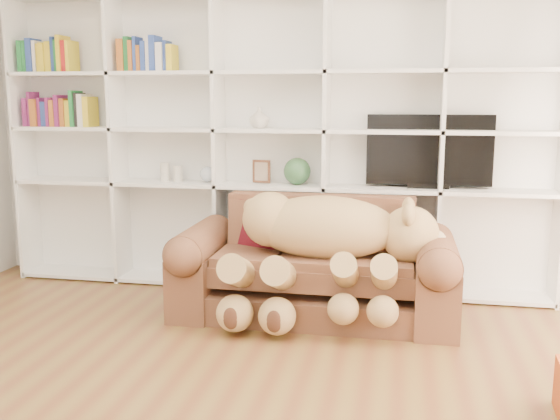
# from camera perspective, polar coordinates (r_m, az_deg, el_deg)

# --- Properties ---
(wall_back) EXTENTS (5.00, 0.02, 2.70)m
(wall_back) POSITION_cam_1_polar(r_m,az_deg,el_deg) (5.21, -0.31, 7.97)
(wall_back) COLOR silver
(wall_back) RESTS_ON floor
(bookshelf) EXTENTS (4.43, 0.35, 2.40)m
(bookshelf) POSITION_cam_1_polar(r_m,az_deg,el_deg) (5.13, -3.27, 7.42)
(bookshelf) COLOR white
(bookshelf) RESTS_ON floor
(sofa) EXTENTS (1.98, 0.86, 0.83)m
(sofa) POSITION_cam_1_polar(r_m,az_deg,el_deg) (4.53, 3.23, -5.67)
(sofa) COLOR brown
(sofa) RESTS_ON floor
(teddy_bear) EXTENTS (1.50, 0.82, 0.87)m
(teddy_bear) POSITION_cam_1_polar(r_m,az_deg,el_deg) (4.30, 4.07, -2.89)
(teddy_bear) COLOR tan
(teddy_bear) RESTS_ON sofa
(throw_pillow) EXTENTS (0.42, 0.33, 0.38)m
(throw_pillow) POSITION_cam_1_polar(r_m,az_deg,el_deg) (4.67, -1.80, -1.49)
(throw_pillow) COLOR #590F16
(throw_pillow) RESTS_ON sofa
(tv) EXTENTS (0.96, 0.18, 0.56)m
(tv) POSITION_cam_1_polar(r_m,az_deg,el_deg) (4.98, 13.47, 5.19)
(tv) COLOR black
(tv) RESTS_ON bookshelf
(picture_frame) EXTENTS (0.15, 0.04, 0.18)m
(picture_frame) POSITION_cam_1_polar(r_m,az_deg,el_deg) (5.07, -1.70, 3.55)
(picture_frame) COLOR #502D1B
(picture_frame) RESTS_ON bookshelf
(green_vase) EXTENTS (0.22, 0.22, 0.22)m
(green_vase) POSITION_cam_1_polar(r_m,az_deg,el_deg) (5.01, 1.58, 3.56)
(green_vase) COLOR #2F5B34
(green_vase) RESTS_ON bookshelf
(figurine_tall) EXTENTS (0.09, 0.09, 0.15)m
(figurine_tall) POSITION_cam_1_polar(r_m,az_deg,el_deg) (5.31, -10.49, 3.43)
(figurine_tall) COLOR beige
(figurine_tall) RESTS_ON bookshelf
(figurine_short) EXTENTS (0.10, 0.10, 0.13)m
(figurine_short) POSITION_cam_1_polar(r_m,az_deg,el_deg) (5.27, -9.30, 3.31)
(figurine_short) COLOR beige
(figurine_short) RESTS_ON bookshelf
(snow_globe) EXTENTS (0.13, 0.13, 0.13)m
(snow_globe) POSITION_cam_1_polar(r_m,az_deg,el_deg) (5.19, -6.65, 3.28)
(snow_globe) COLOR silver
(snow_globe) RESTS_ON bookshelf
(shelf_vase) EXTENTS (0.20, 0.20, 0.17)m
(shelf_vase) POSITION_cam_1_polar(r_m,az_deg,el_deg) (5.04, -1.93, 8.44)
(shelf_vase) COLOR beige
(shelf_vase) RESTS_ON bookshelf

